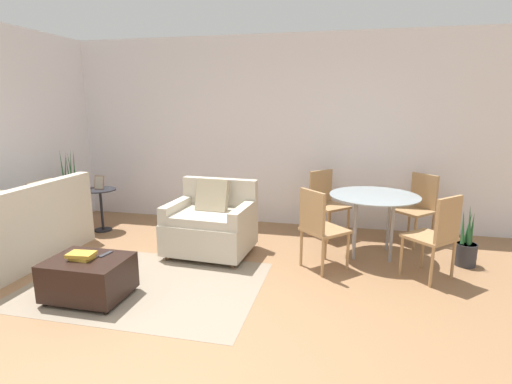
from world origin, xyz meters
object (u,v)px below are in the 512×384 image
(potted_plant, at_px, (72,209))
(ottoman, at_px, (89,277))
(tv_remote_primary, at_px, (106,254))
(picture_frame, at_px, (99,183))
(couch, at_px, (15,237))
(dining_table, at_px, (374,202))
(dining_chair_far_left, at_px, (325,199))
(dining_chair_near_right, at_px, (437,232))
(dining_chair_far_right, at_px, (418,204))
(dining_chair_near_left, at_px, (319,224))
(book_stack, at_px, (82,256))
(armchair, at_px, (211,225))
(potted_plant_small, at_px, (466,249))
(side_table, at_px, (101,202))

(potted_plant, bearing_deg, ottoman, -49.74)
(tv_remote_primary, relative_size, picture_frame, 0.85)
(couch, xyz_separation_m, dining_table, (3.97, 1.18, 0.34))
(dining_table, xyz_separation_m, dining_chair_far_left, (-0.59, 0.59, -0.13))
(picture_frame, xyz_separation_m, dining_chair_near_right, (4.31, -0.70, -0.19))
(tv_remote_primary, height_order, potted_plant, potted_plant)
(dining_chair_far_right, bearing_deg, dining_chair_near_left, -135.00)
(tv_remote_primary, height_order, picture_frame, picture_frame)
(book_stack, bearing_deg, couch, 155.80)
(armchair, bearing_deg, couch, -158.56)
(picture_frame, bearing_deg, ottoman, -59.56)
(book_stack, xyz_separation_m, dining_chair_near_left, (2.07, 1.17, 0.09))
(picture_frame, relative_size, dining_chair_far_right, 0.21)
(couch, xyz_separation_m, potted_plant, (-0.22, 1.27, -0.02))
(book_stack, height_order, dining_chair_far_right, dining_chair_far_right)
(ottoman, bearing_deg, dining_chair_near_left, 29.52)
(picture_frame, distance_m, dining_chair_far_right, 4.34)
(couch, bearing_deg, picture_frame, 78.88)
(ottoman, distance_m, dining_chair_far_right, 3.99)
(picture_frame, bearing_deg, potted_plant_small, -2.59)
(ottoman, relative_size, picture_frame, 3.71)
(dining_chair_near_left, bearing_deg, potted_plant, 169.14)
(armchair, distance_m, picture_frame, 1.90)
(book_stack, bearing_deg, potted_plant, 129.25)
(picture_frame, relative_size, dining_chair_near_left, 0.21)
(couch, xyz_separation_m, potted_plant_small, (4.99, 1.07, -0.12))
(potted_plant, distance_m, dining_chair_near_left, 3.66)
(armchair, distance_m, ottoman, 1.56)
(potted_plant_small, bearing_deg, book_stack, -155.86)
(ottoman, bearing_deg, potted_plant, 130.26)
(armchair, distance_m, side_table, 1.87)
(book_stack, relative_size, dining_chair_near_right, 0.28)
(book_stack, height_order, dining_table, dining_table)
(side_table, relative_size, dining_chair_near_right, 0.68)
(tv_remote_primary, xyz_separation_m, dining_chair_near_right, (3.12, 1.01, 0.12))
(dining_chair_near_left, relative_size, dining_chair_far_right, 1.00)
(dining_chair_near_right, bearing_deg, picture_frame, 170.75)
(couch, bearing_deg, side_table, 78.88)
(tv_remote_primary, height_order, side_table, side_table)
(tv_remote_primary, relative_size, side_table, 0.27)
(dining_chair_near_right, bearing_deg, dining_chair_near_left, -180.00)
(side_table, height_order, potted_plant_small, potted_plant_small)
(armchair, relative_size, book_stack, 4.09)
(ottoman, xyz_separation_m, tv_remote_primary, (0.10, 0.14, 0.18))
(dining_chair_far_right, bearing_deg, potted_plant_small, -58.68)
(couch, xyz_separation_m, side_table, (0.25, 1.28, 0.12))
(dining_table, distance_m, dining_chair_far_left, 0.85)
(armchair, height_order, potted_plant_small, armchair)
(book_stack, bearing_deg, potted_plant_small, 24.14)
(armchair, height_order, book_stack, armchair)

